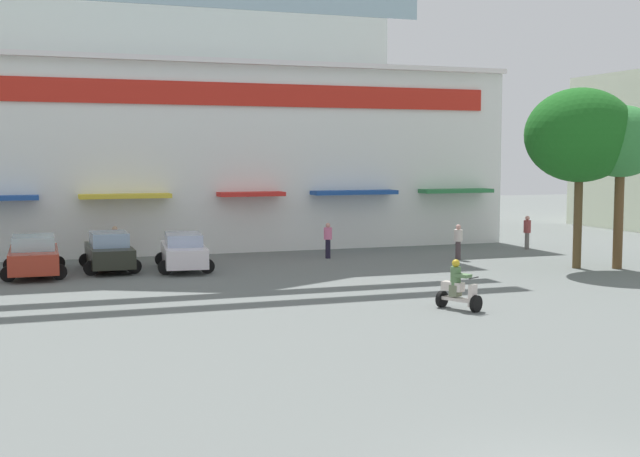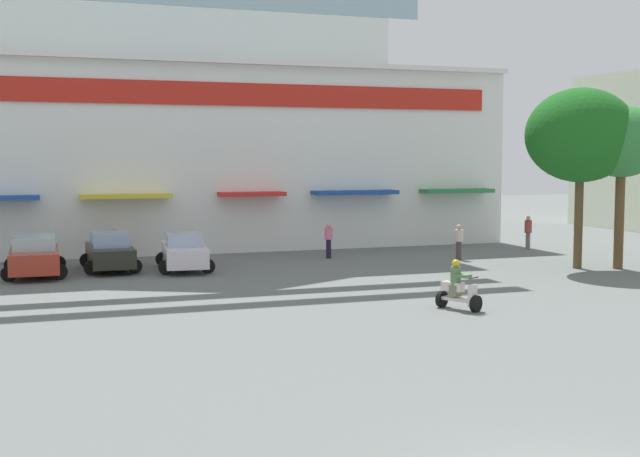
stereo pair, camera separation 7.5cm
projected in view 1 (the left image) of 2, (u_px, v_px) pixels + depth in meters
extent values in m
plane|color=slate|center=(299.00, 321.00, 23.85)|extent=(128.00, 128.00, 0.00)
cube|color=white|center=(168.00, 159.00, 45.18)|extent=(34.12, 12.24, 9.13)
cube|color=red|center=(188.00, 93.00, 39.10)|extent=(31.39, 0.12, 1.10)
cube|color=white|center=(188.00, 60.00, 38.92)|extent=(34.12, 0.70, 0.24)
cube|color=gold|center=(125.00, 196.00, 38.05)|extent=(4.12, 1.10, 0.20)
cube|color=red|center=(251.00, 194.00, 40.02)|extent=(3.19, 1.10, 0.20)
cube|color=#1D4693|center=(354.00, 192.00, 41.79)|extent=(4.40, 1.10, 0.20)
cube|color=#2D7843|center=(456.00, 191.00, 43.70)|extent=(3.93, 1.10, 0.20)
cylinder|color=brown|center=(618.00, 220.00, 34.82)|extent=(0.40, 0.40, 4.11)
ellipsoid|color=#317C38|center=(621.00, 141.00, 34.53)|extent=(3.55, 3.18, 3.00)
cylinder|color=brown|center=(578.00, 222.00, 34.98)|extent=(0.36, 0.36, 3.95)
ellipsoid|color=#1A5E1C|center=(580.00, 135.00, 34.66)|extent=(4.74, 4.22, 3.94)
cube|color=#AB3422|center=(34.00, 259.00, 32.85)|extent=(1.90, 4.52, 0.80)
cube|color=#A1C0C8|center=(33.00, 242.00, 32.79)|extent=(1.61, 2.27, 0.53)
cylinder|color=black|center=(11.00, 265.00, 33.90)|extent=(0.60, 0.17, 0.60)
cylinder|color=black|center=(58.00, 263.00, 34.49)|extent=(0.60, 0.17, 0.60)
cylinder|color=black|center=(8.00, 274.00, 31.27)|extent=(0.60, 0.17, 0.60)
cylinder|color=black|center=(59.00, 272.00, 31.86)|extent=(0.60, 0.17, 0.60)
cube|color=#25281F|center=(109.00, 255.00, 34.38)|extent=(1.72, 4.21, 0.76)
cube|color=#90ACCC|center=(109.00, 239.00, 34.32)|extent=(1.47, 2.11, 0.58)
cylinder|color=black|center=(86.00, 260.00, 35.34)|extent=(0.60, 0.17, 0.60)
cylinder|color=black|center=(126.00, 259.00, 35.91)|extent=(0.60, 0.17, 0.60)
cylinder|color=black|center=(91.00, 268.00, 32.91)|extent=(0.60, 0.17, 0.60)
cylinder|color=black|center=(134.00, 266.00, 33.48)|extent=(0.60, 0.17, 0.60)
cube|color=white|center=(184.00, 254.00, 34.58)|extent=(2.10, 4.56, 0.77)
cube|color=#A2B0CF|center=(183.00, 239.00, 34.53)|extent=(1.65, 2.34, 0.49)
cylinder|color=black|center=(162.00, 259.00, 35.74)|extent=(0.61, 0.22, 0.60)
cylinder|color=black|center=(201.00, 258.00, 36.14)|extent=(0.61, 0.22, 0.60)
cylinder|color=black|center=(165.00, 268.00, 33.09)|extent=(0.61, 0.22, 0.60)
cylinder|color=black|center=(207.00, 266.00, 33.49)|extent=(0.61, 0.22, 0.60)
cylinder|color=black|center=(476.00, 304.00, 25.23)|extent=(0.53, 0.37, 0.52)
cylinder|color=black|center=(442.00, 299.00, 26.08)|extent=(0.53, 0.37, 0.52)
cube|color=beige|center=(459.00, 299.00, 25.65)|extent=(0.76, 1.10, 0.10)
cube|color=beige|center=(453.00, 286.00, 25.77)|extent=(0.59, 0.76, 0.28)
cube|color=beige|center=(473.00, 296.00, 25.30)|extent=(0.35, 0.27, 0.69)
cylinder|color=black|center=(474.00, 278.00, 25.23)|extent=(0.48, 0.28, 0.04)
cube|color=#6A7256|center=(455.00, 290.00, 25.71)|extent=(0.41, 0.40, 0.36)
cylinder|color=#547A4B|center=(456.00, 276.00, 25.67)|extent=(0.43, 0.43, 0.56)
sphere|color=gold|center=(456.00, 263.00, 25.64)|extent=(0.25, 0.25, 0.25)
cube|color=#547A4B|center=(463.00, 276.00, 25.48)|extent=(0.51, 0.55, 0.10)
cylinder|color=#4A3C3F|center=(458.00, 250.00, 37.99)|extent=(0.32, 0.32, 0.84)
cylinder|color=beige|center=(458.00, 235.00, 37.93)|extent=(0.52, 0.52, 0.54)
sphere|color=tan|center=(458.00, 227.00, 37.89)|extent=(0.24, 0.24, 0.24)
cylinder|color=black|center=(328.00, 249.00, 38.45)|extent=(0.28, 0.28, 0.89)
cylinder|color=pink|center=(328.00, 234.00, 38.39)|extent=(0.46, 0.46, 0.55)
sphere|color=tan|center=(328.00, 225.00, 38.35)|extent=(0.22, 0.22, 0.22)
cylinder|color=slate|center=(527.00, 241.00, 42.14)|extent=(0.32, 0.32, 0.85)
cylinder|color=#963E3D|center=(527.00, 226.00, 42.07)|extent=(0.51, 0.51, 0.63)
sphere|color=tan|center=(527.00, 218.00, 42.03)|extent=(0.23, 0.23, 0.23)
cylinder|color=slate|center=(115.00, 252.00, 37.52)|extent=(0.31, 0.31, 0.79)
cylinder|color=pink|center=(115.00, 237.00, 37.46)|extent=(0.50, 0.50, 0.55)
sphere|color=tan|center=(115.00, 229.00, 37.43)|extent=(0.24, 0.24, 0.24)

